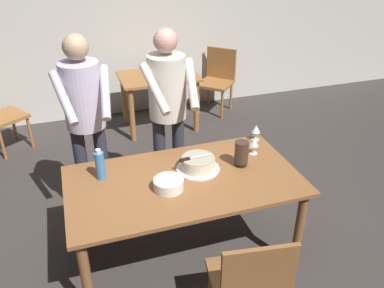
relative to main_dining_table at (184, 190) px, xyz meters
The scene contains 15 objects.
ground_plane 0.65m from the main_dining_table, ahead, with size 14.00×14.00×0.00m, color #383330.
back_wall 3.17m from the main_dining_table, 90.00° to the left, with size 10.00×0.12×2.70m, color beige.
main_dining_table is the anchor object (origin of this frame).
cake_on_platter 0.23m from the main_dining_table, 33.00° to the left, with size 0.34×0.34×0.11m.
cake_knife 0.24m from the main_dining_table, 50.78° to the left, with size 0.27×0.04×0.02m.
plate_stack 0.21m from the main_dining_table, 149.79° to the right, with size 0.22×0.22×0.08m.
wine_glass_near 0.91m from the main_dining_table, 26.88° to the left, with size 0.08×0.08×0.14m.
wine_glass_far 0.72m from the main_dining_table, 15.55° to the left, with size 0.08×0.08×0.14m.
water_bottle 0.66m from the main_dining_table, 160.37° to the left, with size 0.07×0.07×0.25m.
hurricane_lamp 0.53m from the main_dining_table, ahead, with size 0.11×0.11×0.21m.
person_cutting_cake 0.81m from the main_dining_table, 84.03° to the left, with size 0.47×0.56×1.72m.
person_standing_beside 1.04m from the main_dining_table, 130.98° to the left, with size 0.47×0.56×1.72m.
chair_near_side 0.88m from the main_dining_table, 79.67° to the right, with size 0.50×0.50×0.90m.
background_table 2.43m from the main_dining_table, 80.55° to the left, with size 1.00×0.70×0.74m.
background_chair_1 3.03m from the main_dining_table, 63.53° to the left, with size 0.62×0.62×0.90m.
Camera 1 is at (-0.72, -2.37, 2.42)m, focal length 36.95 mm.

